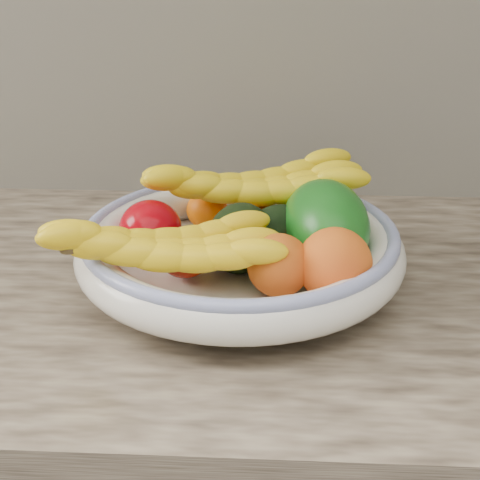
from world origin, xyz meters
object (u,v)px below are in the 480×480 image
at_px(fruit_bowl, 240,249).
at_px(banana_bunch_front, 163,253).
at_px(green_mango, 325,226).
at_px(banana_bunch_back, 253,191).

height_order(fruit_bowl, banana_bunch_front, banana_bunch_front).
relative_size(fruit_bowl, green_mango, 2.58).
bearing_deg(green_mango, banana_bunch_front, -164.47).
distance_m(green_mango, banana_bunch_front, 0.20).
distance_m(fruit_bowl, banana_bunch_back, 0.10).
height_order(fruit_bowl, banana_bunch_back, banana_bunch_back).
relative_size(fruit_bowl, banana_bunch_back, 1.31).
xyz_separation_m(fruit_bowl, banana_bunch_back, (0.01, 0.09, 0.04)).
relative_size(green_mango, banana_bunch_front, 0.56).
xyz_separation_m(fruit_bowl, green_mango, (0.10, 0.01, 0.03)).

